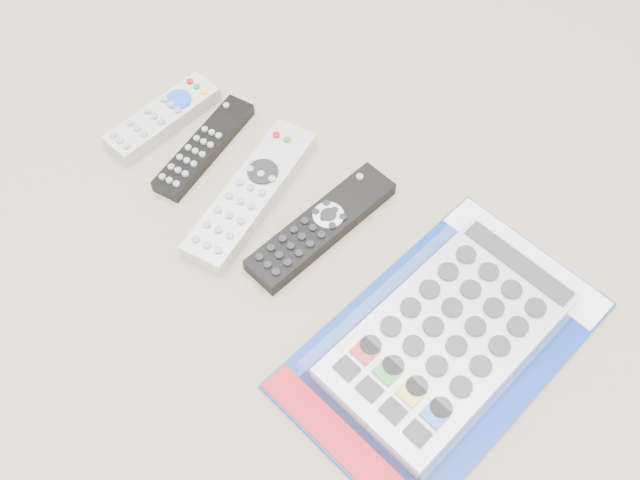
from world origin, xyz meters
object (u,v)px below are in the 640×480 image
Objects in this scene: remote_small_grey at (162,118)px; remote_silver_dvd at (251,194)px; remote_slim_black at (204,147)px; jumbo_remote_packaged at (449,335)px; remote_large_black at (321,226)px.

remote_small_grey is 0.17m from remote_silver_dvd.
jumbo_remote_packaged is (0.38, -0.06, 0.01)m from remote_slim_black.
remote_large_black reaches higher than remote_slim_black.
remote_small_grey is at bearing -174.17° from remote_large_black.
remote_small_grey is 0.95× the size of remote_slim_black.
remote_silver_dvd reaches higher than remote_slim_black.
jumbo_remote_packaged is at bearing -12.24° from remote_silver_dvd.
remote_silver_dvd is (0.17, -0.03, 0.00)m from remote_small_grey.
remote_large_black is at bearing 0.09° from remote_silver_dvd.
remote_small_grey is 0.26m from remote_large_black.
remote_silver_dvd is 1.09× the size of remote_large_black.
remote_slim_black is at bearing -178.26° from jumbo_remote_packaged.
remote_large_black is 0.56× the size of jumbo_remote_packaged.
remote_small_grey is at bearing 163.47° from remote_silver_dvd.
jumbo_remote_packaged is at bearing -1.78° from remote_large_black.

